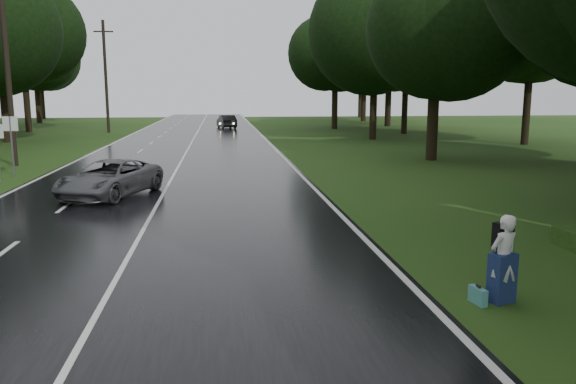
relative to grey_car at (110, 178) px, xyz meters
name	(u,v)px	position (x,y,z in m)	size (l,w,h in m)	color
ground	(117,280)	(1.87, -9.59, -0.70)	(160.00, 160.00, 0.00)	#254414
road	(181,162)	(1.87, 10.41, -0.68)	(12.00, 140.00, 0.04)	black
lane_center	(181,161)	(1.87, 10.41, -0.65)	(0.12, 140.00, 0.01)	silver
grey_car	(110,178)	(0.00, 0.00, 0.00)	(2.17, 4.71, 1.31)	#4F5155
far_car	(227,122)	(4.76, 40.15, 0.04)	(1.48, 4.24, 1.40)	black
hitchhiker	(503,262)	(9.04, -11.65, 0.06)	(0.69, 0.66, 1.63)	silver
suitcase	(478,296)	(8.57, -11.70, -0.54)	(0.12, 0.43, 0.31)	teal
utility_pole_mid	(16,166)	(-6.63, 9.87, -0.70)	(1.80, 0.28, 9.77)	black
utility_pole_far	(109,132)	(-6.63, 35.39, -0.70)	(1.80, 0.28, 10.48)	black
road_sign_a	(0,182)	(-5.33, 4.17, -0.70)	(0.59, 0.10, 2.46)	white
road_sign_b	(15,176)	(-5.33, 5.87, -0.70)	(0.65, 0.10, 2.72)	white
tree_left_e	(8,142)	(-12.31, 25.04, -0.70)	(9.03, 9.03, 14.11)	black
tree_left_f	(29,132)	(-14.63, 37.43, -0.70)	(11.32, 11.32, 17.69)	black
tree_right_d	(431,160)	(15.91, 9.77, -0.70)	(8.29, 8.29, 12.95)	black
tree_right_e	(372,139)	(16.46, 24.27, -0.70)	(9.19, 9.19, 14.36)	black
tree_right_f	(334,129)	(16.11, 38.22, -0.70)	(9.33, 9.33, 14.58)	black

